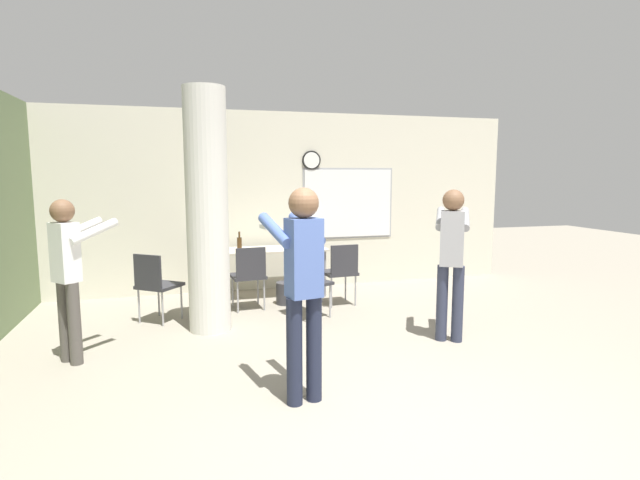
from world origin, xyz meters
name	(u,v)px	position (x,y,z in m)	size (l,w,h in m)	color
ground_plane	(421,451)	(0.00, 0.00, 0.00)	(24.00, 24.00, 0.00)	gray
wall_back	(277,201)	(0.02, 5.06, 1.40)	(8.00, 0.15, 2.80)	beige
support_pillar	(207,212)	(-1.18, 3.06, 1.40)	(0.48, 0.48, 2.80)	silver
folding_table	(266,252)	(-0.25, 4.50, 0.67)	(1.79, 0.66, 0.72)	beige
bottle_on_table	(239,244)	(-0.67, 4.35, 0.83)	(0.07, 0.07, 0.29)	#4C3319
waste_bin	(286,293)	(-0.07, 3.98, 0.16)	(0.28, 0.28, 0.31)	#38383D
chair_table_right	(341,269)	(0.66, 3.71, 0.51)	(0.47, 0.47, 0.87)	#2D2D33
chair_near_pillar	(156,282)	(-1.80, 3.54, 0.51)	(0.62, 0.62, 0.87)	#2D2D33
chair_table_front	(307,277)	(0.07, 3.32, 0.51)	(0.57, 0.57, 0.87)	#2D2D33
chair_table_left	(249,273)	(-0.61, 3.81, 0.51)	(0.48, 0.48, 0.87)	#2D2D33
person_playing_side	(452,253)	(1.35, 1.96, 0.98)	(0.58, 0.69, 1.67)	#2D3347
person_watching_back	(69,268)	(-2.53, 2.38, 0.94)	(0.62, 0.60, 1.59)	#514C47
person_playing_front	(302,278)	(-0.57, 0.94, 1.02)	(0.47, 0.67, 1.73)	#1E2338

